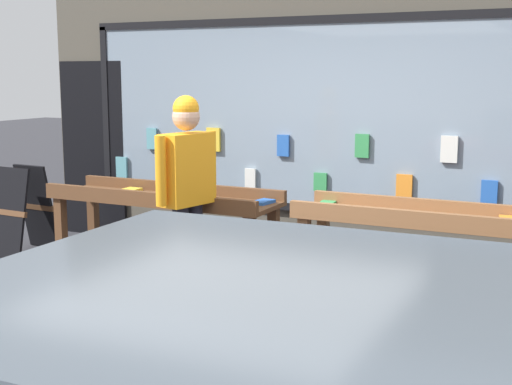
# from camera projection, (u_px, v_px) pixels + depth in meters

# --- Properties ---
(ground_plane) EXTENTS (40.00, 40.00, 0.00)m
(ground_plane) POSITION_uv_depth(u_px,v_px,m) (231.00, 334.00, 5.42)
(ground_plane) COLOR #2D2D33
(shopfront_facade) EXTENTS (7.16, 0.29, 3.70)m
(shopfront_facade) POSITION_uv_depth(u_px,v_px,m) (335.00, 87.00, 7.27)
(shopfront_facade) COLOR #4C473D
(shopfront_facade) RESTS_ON ground_plane
(display_table_left) EXTENTS (2.29, 0.67, 0.89)m
(display_table_left) POSITION_uv_depth(u_px,v_px,m) (163.00, 206.00, 6.81)
(display_table_left) COLOR brown
(display_table_left) RESTS_ON ground_plane
(display_table_right) EXTENTS (2.29, 0.62, 0.92)m
(display_table_right) POSITION_uv_depth(u_px,v_px,m) (437.00, 229.00, 5.68)
(display_table_right) COLOR brown
(display_table_right) RESTS_ON ground_plane
(person_browsing) EXTENTS (0.32, 0.68, 1.78)m
(person_browsing) POSITION_uv_depth(u_px,v_px,m) (187.00, 181.00, 6.03)
(person_browsing) COLOR black
(person_browsing) RESTS_ON ground_plane
(small_dog) EXTENTS (0.37, 0.51, 0.37)m
(small_dog) POSITION_uv_depth(u_px,v_px,m) (221.00, 283.00, 5.87)
(small_dog) COLOR black
(small_dog) RESTS_ON ground_plane
(sandwich_board_sign) EXTENTS (0.52, 0.65, 0.96)m
(sandwich_board_sign) POSITION_uv_depth(u_px,v_px,m) (24.00, 210.00, 7.78)
(sandwich_board_sign) COLOR black
(sandwich_board_sign) RESTS_ON ground_plane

